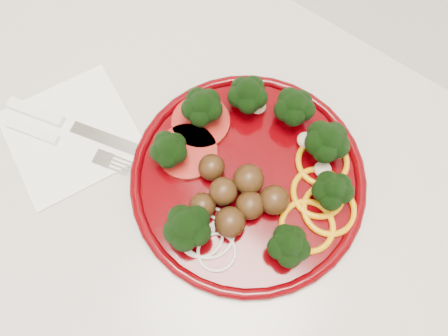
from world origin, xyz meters
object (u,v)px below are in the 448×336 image
Objects in this scene: plate at (251,172)px; fork at (47,137)px; napkin at (72,134)px; knife at (59,121)px.

plate is 1.68× the size of fork.
napkin is 0.89× the size of fork.
fork reaches higher than napkin.
plate is at bearing 4.22° from knife.
plate is at bearing 9.74° from fork.
fork is at bearing -154.76° from plate.
knife is (-0.02, 0.00, 0.01)m from napkin.
knife is at bearing 83.00° from fork.
napkin is at bearing -22.66° from knife.
knife is 1.13× the size of fork.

